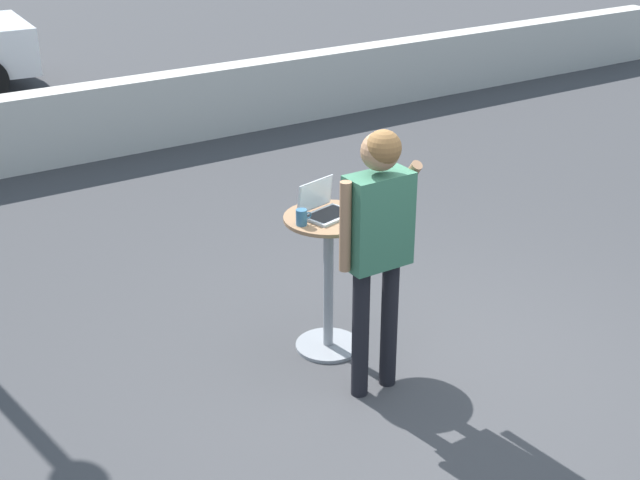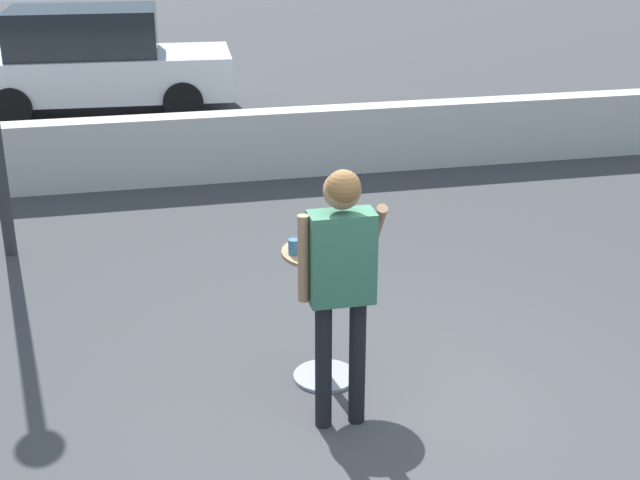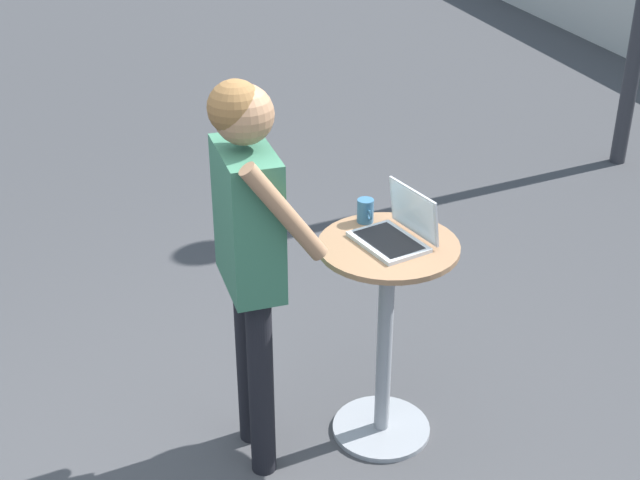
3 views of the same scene
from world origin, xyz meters
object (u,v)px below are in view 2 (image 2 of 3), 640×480
at_px(cafe_table, 325,303).
at_px(coffee_mug, 294,247).
at_px(standing_person, 341,266).
at_px(laptop, 322,241).
at_px(parked_car_near_street, 95,62).

distance_m(cafe_table, coffee_mug, 0.51).
distance_m(coffee_mug, standing_person, 0.61).
bearing_deg(cafe_table, laptop, 104.25).
relative_size(cafe_table, parked_car_near_street, 0.24).
distance_m(laptop, standing_person, 0.64).
relative_size(cafe_table, standing_person, 0.57).
height_order(laptop, coffee_mug, laptop).
xyz_separation_m(laptop, standing_person, (-0.02, -0.64, 0.09)).
xyz_separation_m(standing_person, parked_car_near_street, (-1.61, 9.32, -0.34)).
xyz_separation_m(laptop, parked_car_near_street, (-1.64, 8.69, -0.25)).
bearing_deg(cafe_table, standing_person, -93.39).
relative_size(cafe_table, laptop, 2.72).
relative_size(laptop, coffee_mug, 3.28).
distance_m(cafe_table, standing_person, 0.81).
xyz_separation_m(coffee_mug, parked_car_near_street, (-1.42, 8.75, -0.26)).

